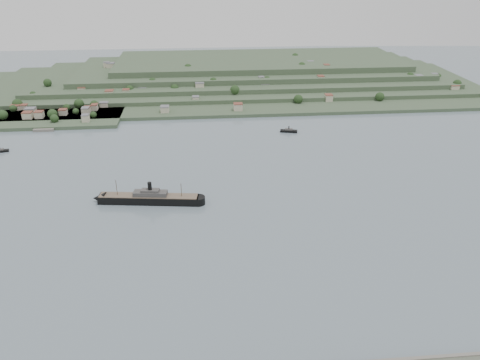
{
  "coord_description": "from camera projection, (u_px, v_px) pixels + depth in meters",
  "views": [
    {
      "loc": [
        -32.29,
        -305.51,
        177.82
      ],
      "look_at": [
        -1.61,
        30.0,
        14.41
      ],
      "focal_mm": 35.0,
      "sensor_mm": 36.0,
      "label": 1
    }
  ],
  "objects": [
    {
      "name": "ground",
      "position": [
        246.0,
        214.0,
        353.99
      ],
      "size": [
        1400.0,
        1400.0,
        0.0
      ],
      "primitive_type": "plane",
      "color": "slate",
      "rests_on": "ground"
    },
    {
      "name": "steamship",
      "position": [
        146.0,
        198.0,
        368.67
      ],
      "size": [
        89.47,
        21.51,
        21.5
      ],
      "color": "black",
      "rests_on": "ground"
    },
    {
      "name": "ferry_west",
      "position": [
        0.0,
        151.0,
        464.21
      ],
      "size": [
        16.04,
        7.33,
        5.81
      ],
      "color": "black",
      "rests_on": "ground"
    },
    {
      "name": "ferry_east",
      "position": [
        289.0,
        131.0,
        515.95
      ],
      "size": [
        19.34,
        9.22,
        6.99
      ],
      "color": "black",
      "rests_on": "ground"
    },
    {
      "name": "far_peninsula",
      "position": [
        238.0,
        76.0,
        703.32
      ],
      "size": [
        760.0,
        309.0,
        30.0
      ],
      "color": "#354D33",
      "rests_on": "ground"
    }
  ]
}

